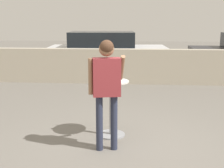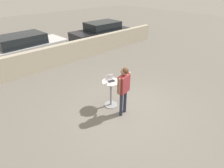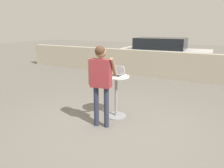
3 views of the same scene
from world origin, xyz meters
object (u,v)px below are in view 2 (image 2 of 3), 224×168
coffee_mug (107,83)px  standing_person (124,85)px  parked_car_near_street (26,48)px  cafe_table (111,92)px  parked_car_further_down (101,33)px  laptop (110,80)px

coffee_mug → standing_person: (0.21, -0.59, 0.09)m
coffee_mug → parked_car_near_street: parked_car_near_street is taller
cafe_table → coffee_mug: 0.52m
standing_person → coffee_mug: bearing=109.5°
coffee_mug → cafe_table: bearing=12.9°
cafe_table → coffee_mug: size_ratio=8.60×
coffee_mug → parked_car_further_down: parked_car_further_down is taller
cafe_table → parked_car_further_down: (4.63, 6.14, 0.24)m
cafe_table → parked_car_near_street: size_ratio=0.23×
laptop → cafe_table: bearing=-108.1°
coffee_mug → parked_car_near_street: size_ratio=0.03×
laptop → parked_car_further_down: 7.66m
laptop → parked_car_further_down: parked_car_further_down is taller
laptop → parked_car_near_street: size_ratio=0.08×
parked_car_near_street → parked_car_further_down: parked_car_near_street is taller
cafe_table → parked_car_near_street: (-0.71, 6.29, 0.24)m
laptop → coffee_mug: bearing=-160.3°
parked_car_further_down → coffee_mug: bearing=-128.1°
standing_person → parked_car_near_street: size_ratio=0.40×
cafe_table → parked_car_near_street: bearing=96.4°
laptop → parked_car_near_street: parked_car_near_street is taller
cafe_table → standing_person: size_ratio=0.57×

